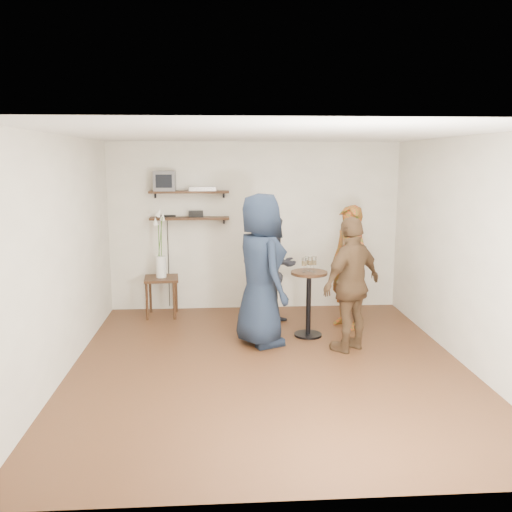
{
  "coord_description": "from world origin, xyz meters",
  "views": [
    {
      "loc": [
        -0.54,
        -5.88,
        2.34
      ],
      "look_at": [
        -0.12,
        0.4,
        1.21
      ],
      "focal_mm": 38.0,
      "sensor_mm": 36.0,
      "label": 1
    }
  ],
  "objects_px": {
    "side_table": "(162,284)",
    "person_brown": "(352,284)",
    "person_navy": "(260,270)",
    "crt_monitor": "(165,181)",
    "person_plaid": "(349,267)",
    "person_dark": "(274,270)",
    "dvd_deck": "(203,189)",
    "drinks_table": "(309,295)",
    "radio": "(196,214)"
  },
  "relations": [
    {
      "from": "drinks_table",
      "to": "person_navy",
      "type": "height_order",
      "value": "person_navy"
    },
    {
      "from": "drinks_table",
      "to": "person_brown",
      "type": "distance_m",
      "value": 0.76
    },
    {
      "from": "person_brown",
      "to": "person_navy",
      "type": "bearing_deg",
      "value": -52.94
    },
    {
      "from": "dvd_deck",
      "to": "drinks_table",
      "type": "relative_size",
      "value": 0.45
    },
    {
      "from": "side_table",
      "to": "person_brown",
      "type": "height_order",
      "value": "person_brown"
    },
    {
      "from": "person_dark",
      "to": "person_plaid",
      "type": "bearing_deg",
      "value": -47.34
    },
    {
      "from": "crt_monitor",
      "to": "person_navy",
      "type": "height_order",
      "value": "crt_monitor"
    },
    {
      "from": "crt_monitor",
      "to": "person_navy",
      "type": "distance_m",
      "value": 2.33
    },
    {
      "from": "side_table",
      "to": "person_brown",
      "type": "relative_size",
      "value": 0.36
    },
    {
      "from": "drinks_table",
      "to": "person_dark",
      "type": "xyz_separation_m",
      "value": [
        -0.41,
        0.58,
        0.23
      ]
    },
    {
      "from": "person_navy",
      "to": "person_brown",
      "type": "distance_m",
      "value": 1.14
    },
    {
      "from": "crt_monitor",
      "to": "dvd_deck",
      "type": "bearing_deg",
      "value": 0.0
    },
    {
      "from": "drinks_table",
      "to": "person_dark",
      "type": "distance_m",
      "value": 0.75
    },
    {
      "from": "person_brown",
      "to": "drinks_table",
      "type": "bearing_deg",
      "value": -90.0
    },
    {
      "from": "radio",
      "to": "person_plaid",
      "type": "bearing_deg",
      "value": -24.69
    },
    {
      "from": "radio",
      "to": "person_brown",
      "type": "xyz_separation_m",
      "value": [
        1.96,
        -1.91,
        -0.69
      ]
    },
    {
      "from": "person_navy",
      "to": "person_brown",
      "type": "height_order",
      "value": "person_navy"
    },
    {
      "from": "radio",
      "to": "person_navy",
      "type": "relative_size",
      "value": 0.11
    },
    {
      "from": "side_table",
      "to": "person_plaid",
      "type": "distance_m",
      "value": 2.78
    },
    {
      "from": "drinks_table",
      "to": "person_plaid",
      "type": "bearing_deg",
      "value": 30.32
    },
    {
      "from": "radio",
      "to": "person_plaid",
      "type": "distance_m",
      "value": 2.45
    },
    {
      "from": "person_dark",
      "to": "dvd_deck",
      "type": "bearing_deg",
      "value": 108.04
    },
    {
      "from": "person_plaid",
      "to": "drinks_table",
      "type": "bearing_deg",
      "value": -90.0
    },
    {
      "from": "crt_monitor",
      "to": "drinks_table",
      "type": "xyz_separation_m",
      "value": [
        1.98,
        -1.34,
        -1.45
      ]
    },
    {
      "from": "crt_monitor",
      "to": "radio",
      "type": "height_order",
      "value": "crt_monitor"
    },
    {
      "from": "dvd_deck",
      "to": "person_brown",
      "type": "xyz_separation_m",
      "value": [
        1.85,
        -1.91,
        -1.07
      ]
    },
    {
      "from": "drinks_table",
      "to": "person_plaid",
      "type": "xyz_separation_m",
      "value": [
        0.61,
        0.36,
        0.29
      ]
    },
    {
      "from": "side_table",
      "to": "person_brown",
      "type": "distance_m",
      "value": 3.0
    },
    {
      "from": "dvd_deck",
      "to": "radio",
      "type": "relative_size",
      "value": 1.82
    },
    {
      "from": "dvd_deck",
      "to": "person_plaid",
      "type": "bearing_deg",
      "value": -25.83
    },
    {
      "from": "person_navy",
      "to": "crt_monitor",
      "type": "bearing_deg",
      "value": 17.8
    },
    {
      "from": "drinks_table",
      "to": "person_dark",
      "type": "bearing_deg",
      "value": 125.0
    },
    {
      "from": "person_dark",
      "to": "person_brown",
      "type": "xyz_separation_m",
      "value": [
        0.84,
        -1.15,
        0.04
      ]
    },
    {
      "from": "radio",
      "to": "person_navy",
      "type": "bearing_deg",
      "value": -61.69
    },
    {
      "from": "crt_monitor",
      "to": "side_table",
      "type": "xyz_separation_m",
      "value": [
        -0.07,
        -0.27,
        -1.52
      ]
    },
    {
      "from": "side_table",
      "to": "person_dark",
      "type": "height_order",
      "value": "person_dark"
    },
    {
      "from": "side_table",
      "to": "person_brown",
      "type": "xyz_separation_m",
      "value": [
        2.48,
        -1.64,
        0.34
      ]
    },
    {
      "from": "person_navy",
      "to": "person_brown",
      "type": "relative_size",
      "value": 1.16
    },
    {
      "from": "side_table",
      "to": "person_navy",
      "type": "relative_size",
      "value": 0.31
    },
    {
      "from": "radio",
      "to": "person_brown",
      "type": "relative_size",
      "value": 0.13
    },
    {
      "from": "dvd_deck",
      "to": "radio",
      "type": "bearing_deg",
      "value": 180.0
    },
    {
      "from": "crt_monitor",
      "to": "person_brown",
      "type": "height_order",
      "value": "crt_monitor"
    },
    {
      "from": "drinks_table",
      "to": "crt_monitor",
      "type": "bearing_deg",
      "value": 145.86
    },
    {
      "from": "side_table",
      "to": "person_navy",
      "type": "height_order",
      "value": "person_navy"
    },
    {
      "from": "side_table",
      "to": "radio",
      "type": "bearing_deg",
      "value": 27.0
    },
    {
      "from": "person_dark",
      "to": "side_table",
      "type": "bearing_deg",
      "value": 128.21
    },
    {
      "from": "person_plaid",
      "to": "person_brown",
      "type": "bearing_deg",
      "value": -41.41
    },
    {
      "from": "side_table",
      "to": "person_dark",
      "type": "xyz_separation_m",
      "value": [
        1.64,
        -0.5,
        0.3
      ]
    },
    {
      "from": "person_plaid",
      "to": "person_dark",
      "type": "relative_size",
      "value": 1.08
    },
    {
      "from": "side_table",
      "to": "person_plaid",
      "type": "height_order",
      "value": "person_plaid"
    }
  ]
}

